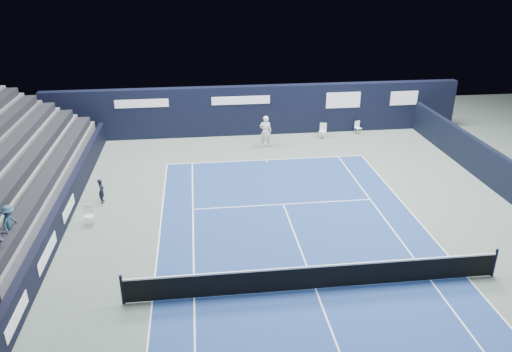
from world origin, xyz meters
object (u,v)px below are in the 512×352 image
Objects in this scene: folding_chair_back_b at (358,127)px; line_judge_chair at (89,213)px; tennis_net at (316,277)px; tennis_player at (266,131)px; folding_chair_back_a at (323,130)px.

line_judge_chair is (-14.88, -10.10, 0.04)m from folding_chair_back_b.
tennis_net is (8.45, -5.62, 0.01)m from line_judge_chair.
line_judge_chair is at bearing 146.38° from tennis_net.
tennis_player is at bearing 178.72° from folding_chair_back_b.
folding_chair_back_a is at bearing 16.85° from tennis_player.
folding_chair_back_a is at bearing 176.32° from folding_chair_back_b.
folding_chair_back_a is 1.07× the size of line_judge_chair.
tennis_player is (-6.19, -1.70, 0.49)m from folding_chair_back_b.
tennis_net reaches higher than line_judge_chair.
tennis_player is (-3.77, -1.14, 0.42)m from folding_chair_back_a.
tennis_net is (-4.01, -15.16, -0.03)m from folding_chair_back_a.
folding_chair_back_a is 0.07× the size of tennis_net.
folding_chair_back_a reaches higher than line_judge_chair.
folding_chair_back_a is 2.48m from folding_chair_back_b.
tennis_net is 14.03m from tennis_player.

